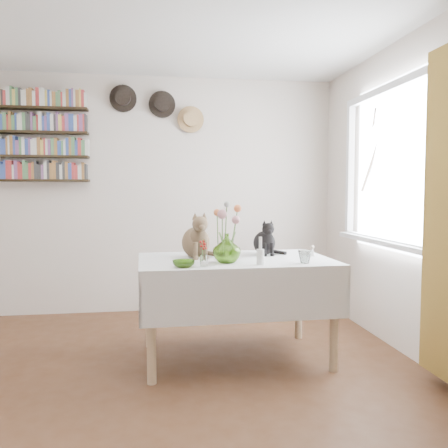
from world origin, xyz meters
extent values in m
cube|color=brown|center=(0.00, 0.00, -0.02)|extent=(4.04, 4.54, 0.04)
cube|color=silver|center=(0.00, 2.27, 1.25)|extent=(4.04, 0.04, 2.54)
cube|color=silver|center=(0.00, -2.27, 1.25)|extent=(4.04, 0.04, 2.54)
cube|color=white|center=(1.97, 0.80, 1.50)|extent=(0.01, 1.40, 1.20)
cube|color=white|center=(1.97, 0.80, 2.13)|extent=(0.06, 1.52, 0.06)
cube|color=white|center=(1.97, 0.80, 0.87)|extent=(0.06, 1.52, 0.06)
cube|color=white|center=(1.97, 0.07, 1.50)|extent=(0.06, 0.06, 1.20)
cube|color=white|center=(1.97, 1.53, 1.50)|extent=(0.06, 0.06, 1.20)
cube|color=white|center=(1.94, 0.80, 0.87)|extent=(0.12, 1.50, 0.04)
cube|color=white|center=(0.66, 0.66, 0.75)|extent=(1.47, 0.97, 0.06)
cylinder|color=tan|center=(0.02, 0.26, 0.36)|extent=(0.06, 0.06, 0.72)
cylinder|color=tan|center=(1.31, 0.29, 0.36)|extent=(0.06, 0.06, 0.72)
cylinder|color=tan|center=(0.00, 1.04, 0.36)|extent=(0.06, 0.06, 0.72)
cylinder|color=tan|center=(1.30, 1.07, 0.36)|extent=(0.06, 0.06, 0.72)
imported|color=#7EB13B|center=(0.56, 0.47, 0.88)|extent=(0.27, 0.27, 0.21)
imported|color=#7EB13B|center=(0.24, 0.31, 0.80)|extent=(0.15, 0.15, 0.05)
imported|color=white|center=(1.11, 0.36, 0.82)|extent=(0.11, 0.11, 0.09)
cylinder|color=white|center=(0.78, 0.34, 0.83)|extent=(0.05, 0.05, 0.11)
cylinder|color=white|center=(0.78, 0.34, 0.93)|extent=(0.02, 0.02, 0.09)
cylinder|color=white|center=(0.38, 0.31, 0.82)|extent=(0.05, 0.05, 0.08)
cone|color=white|center=(1.29, 0.70, 0.81)|extent=(0.05, 0.05, 0.06)
sphere|color=beige|center=(1.29, 0.70, 0.85)|extent=(0.03, 0.03, 0.03)
cylinder|color=#4C7233|center=(0.53, 0.48, 0.98)|extent=(0.01, 0.01, 0.30)
sphere|color=#D18890|center=(0.53, 0.48, 1.13)|extent=(0.07, 0.07, 0.07)
cylinder|color=#4C7233|center=(0.60, 0.45, 0.96)|extent=(0.01, 0.01, 0.26)
sphere|color=#D18890|center=(0.60, 0.45, 1.09)|extent=(0.06, 0.06, 0.06)
cylinder|color=#4C7233|center=(0.62, 0.50, 1.00)|extent=(0.01, 0.01, 0.34)
sphere|color=orange|center=(0.62, 0.50, 1.17)|extent=(0.06, 0.06, 0.06)
cylinder|color=#4C7233|center=(0.50, 0.51, 0.98)|extent=(0.01, 0.01, 0.31)
sphere|color=orange|center=(0.50, 0.51, 1.14)|extent=(0.05, 0.05, 0.05)
cylinder|color=#4C7233|center=(0.56, 0.52, 1.01)|extent=(0.01, 0.01, 0.37)
sphere|color=#999E93|center=(0.56, 0.52, 1.20)|extent=(0.04, 0.04, 0.04)
cube|color=black|center=(-1.10, 2.16, 1.40)|extent=(1.00, 0.16, 0.02)
cube|color=black|center=(-1.10, 2.16, 1.64)|extent=(1.00, 0.16, 0.02)
cube|color=black|center=(-1.10, 2.16, 1.88)|extent=(1.00, 0.16, 0.02)
cube|color=black|center=(-1.10, 2.16, 2.12)|extent=(1.00, 0.16, 0.02)
cylinder|color=black|center=(-0.25, 2.21, 2.25)|extent=(0.28, 0.02, 0.28)
cylinder|color=black|center=(-0.25, 2.17, 2.25)|extent=(0.16, 0.08, 0.16)
cylinder|color=black|center=(0.15, 2.21, 2.20)|extent=(0.28, 0.02, 0.28)
cylinder|color=black|center=(0.15, 2.17, 2.20)|extent=(0.16, 0.08, 0.16)
cylinder|color=tan|center=(0.45, 2.21, 2.05)|extent=(0.28, 0.02, 0.28)
cylinder|color=tan|center=(0.45, 2.17, 2.05)|extent=(0.16, 0.08, 0.16)
camera|label=1|loc=(0.04, -2.87, 1.29)|focal=38.00mm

